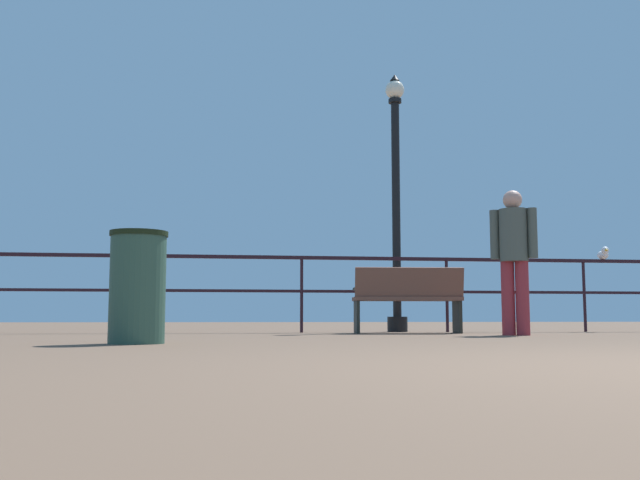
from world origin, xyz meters
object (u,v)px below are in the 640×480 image
Objects in this scene: lamppost_center at (396,196)px; trash_bin at (138,287)px; bench_near_left at (408,296)px; seagull_on_rail at (603,254)px; person_by_bench at (514,252)px.

lamppost_center is 4.28× the size of trash_bin.
trash_bin reaches higher than bench_near_left.
person_by_bench is at bearing -139.16° from seagull_on_rail.
lamppost_center is at bearing 174.49° from seagull_on_rail.
bench_near_left is 3.34m from seagull_on_rail.
lamppost_center reaches higher than trash_bin.
seagull_on_rail is (2.21, 1.91, 0.17)m from person_by_bench.
seagull_on_rail is 7.54m from trash_bin.
seagull_on_rail is at bearing 40.84° from person_by_bench.
lamppost_center is 9.93× the size of seagull_on_rail.
lamppost_center is 2.25× the size of person_by_bench.
lamppost_center is at bearing 111.53° from person_by_bench.
bench_near_left is at bearing 46.86° from trash_bin.
person_by_bench is 1.90× the size of trash_bin.
person_by_bench reaches higher than bench_near_left.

